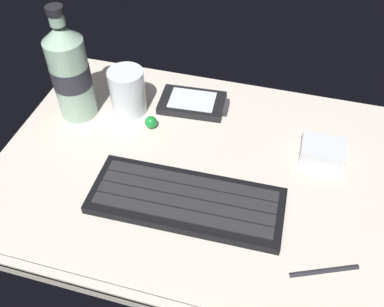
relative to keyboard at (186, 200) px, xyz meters
The scene contains 8 objects.
ground_plane 7.64cm from the keyboard, 99.28° to the left, with size 64.00×48.00×2.80cm.
keyboard is the anchor object (origin of this frame).
handheld_device 22.90cm from the keyboard, 102.77° to the left, with size 13.14×8.37×1.50cm.
juice_cup 24.46cm from the keyboard, 131.58° to the left, with size 6.40×6.40×8.50cm.
water_bottle 30.19cm from the keyboard, 148.67° to the left, with size 6.73×6.73×20.80cm.
charger_block 24.54cm from the keyboard, 39.34° to the left, with size 7.00×5.60×2.40cm, color silver.
trackball_mouse 18.24cm from the keyboard, 125.99° to the left, with size 2.20×2.20×2.20cm, color #198C33.
stylus_pen 21.52cm from the keyboard, 15.86° to the right, with size 0.70×0.70×9.50cm, color #26262B.
Camera 1 is at (12.21, -44.44, 51.38)cm, focal length 39.51 mm.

